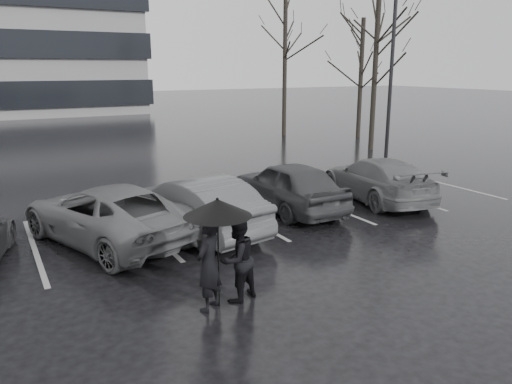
{
  "coord_description": "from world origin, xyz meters",
  "views": [
    {
      "loc": [
        -5.76,
        -9.81,
        4.2
      ],
      "look_at": [
        0.19,
        1.0,
        1.1
      ],
      "focal_mm": 35.0,
      "sensor_mm": 36.0,
      "label": 1
    }
  ],
  "objects": [
    {
      "name": "tree_east",
      "position": [
        12.0,
        10.0,
        4.0
      ],
      "size": [
        0.26,
        0.26,
        8.0
      ],
      "primitive_type": "cylinder",
      "color": "black",
      "rests_on": "ground"
    },
    {
      "name": "ground",
      "position": [
        0.0,
        0.0,
        0.0
      ],
      "size": [
        160.0,
        160.0,
        0.0
      ],
      "primitive_type": "plane",
      "color": "black",
      "rests_on": "ground"
    },
    {
      "name": "umbrella",
      "position": [
        -2.36,
        -2.26,
        1.85
      ],
      "size": [
        1.2,
        1.2,
        2.03
      ],
      "color": "black",
      "rests_on": "ground"
    },
    {
      "name": "pedestrian_left",
      "position": [
        -2.56,
        -2.28,
        0.84
      ],
      "size": [
        0.74,
        0.69,
        1.69
      ],
      "primitive_type": "imported",
      "rotation": [
        0.0,
        0.0,
        3.79
      ],
      "color": "black",
      "rests_on": "ground"
    },
    {
      "name": "lamp_post",
      "position": [
        9.72,
        6.45,
        4.14
      ],
      "size": [
        0.49,
        0.49,
        9.04
      ],
      "rotation": [
        0.0,
        0.0,
        -0.42
      ],
      "color": "gray",
      "rests_on": "ground"
    },
    {
      "name": "pedestrian_right",
      "position": [
        -1.96,
        -2.19,
        0.8
      ],
      "size": [
        0.93,
        0.82,
        1.59
      ],
      "primitive_type": "imported",
      "rotation": [
        0.0,
        0.0,
        3.47
      ],
      "color": "black",
      "rests_on": "ground"
    },
    {
      "name": "tree_north",
      "position": [
        11.0,
        17.0,
        4.25
      ],
      "size": [
        0.26,
        0.26,
        8.5
      ],
      "primitive_type": "cylinder",
      "color": "black",
      "rests_on": "ground"
    },
    {
      "name": "tree_ne",
      "position": [
        14.5,
        14.0,
        3.5
      ],
      "size": [
        0.26,
        0.26,
        7.0
      ],
      "primitive_type": "cylinder",
      "color": "black",
      "rests_on": "ground"
    },
    {
      "name": "car_main",
      "position": [
        2.08,
        2.44,
        0.75
      ],
      "size": [
        1.82,
        4.44,
        1.51
      ],
      "primitive_type": "imported",
      "rotation": [
        0.0,
        0.0,
        3.15
      ],
      "color": "black",
      "rests_on": "ground"
    },
    {
      "name": "car_west_b",
      "position": [
        -3.31,
        2.21,
        0.71
      ],
      "size": [
        3.93,
        5.62,
        1.42
      ],
      "primitive_type": "imported",
      "rotation": [
        0.0,
        0.0,
        3.48
      ],
      "color": "#47474A",
      "rests_on": "ground"
    },
    {
      "name": "car_east",
      "position": [
        5.24,
        2.08,
        0.69
      ],
      "size": [
        2.71,
        5.0,
        1.38
      ],
      "primitive_type": "imported",
      "rotation": [
        0.0,
        0.0,
        2.97
      ],
      "color": "#47474A",
      "rests_on": "ground"
    },
    {
      "name": "stall_stripes",
      "position": [
        -0.8,
        2.5,
        0.0
      ],
      "size": [
        19.72,
        5.0,
        0.0
      ],
      "color": "#939396",
      "rests_on": "ground"
    },
    {
      "name": "car_west_a",
      "position": [
        -1.13,
        1.78,
        0.74
      ],
      "size": [
        2.43,
        4.73,
        1.49
      ],
      "primitive_type": "imported",
      "rotation": [
        0.0,
        0.0,
        3.34
      ],
      "color": "#2F2F31",
      "rests_on": "ground"
    }
  ]
}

